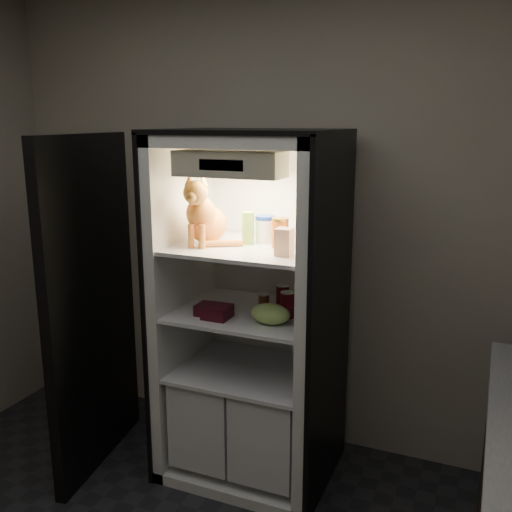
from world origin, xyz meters
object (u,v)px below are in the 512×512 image
(refrigerator, at_px, (253,333))
(soda_can_c, at_px, (287,305))
(cream_carton, at_px, (284,242))
(soda_can_a, at_px, (283,297))
(mayo_tub, at_px, (265,229))
(condiment_jar, at_px, (264,301))
(soda_can_b, at_px, (300,304))
(berry_box_left, at_px, (208,309))
(pepper_jar, at_px, (310,225))
(grape_bag, at_px, (270,314))
(tabby_cat, at_px, (205,218))
(berry_box_right, at_px, (217,312))
(parmesan_shaker, at_px, (248,228))
(salsa_jar, at_px, (280,233))

(refrigerator, distance_m, soda_can_c, 0.32)
(cream_carton, distance_m, soda_can_a, 0.43)
(mayo_tub, bearing_deg, condiment_jar, -75.48)
(soda_can_a, height_order, soda_can_b, soda_can_a)
(soda_can_b, height_order, condiment_jar, soda_can_b)
(berry_box_left, bearing_deg, pepper_jar, 28.25)
(condiment_jar, distance_m, grape_bag, 0.24)
(soda_can_a, xyz_separation_m, condiment_jar, (-0.10, -0.03, -0.02))
(tabby_cat, bearing_deg, berry_box_left, -62.92)
(berry_box_right, bearing_deg, berry_box_left, 157.76)
(soda_can_a, xyz_separation_m, soda_can_c, (0.07, -0.12, 0.00))
(soda_can_b, relative_size, berry_box_right, 0.92)
(refrigerator, distance_m, tabby_cat, 0.68)
(mayo_tub, xyz_separation_m, pepper_jar, (0.25, -0.00, 0.04))
(soda_can_c, bearing_deg, condiment_jar, 151.43)
(tabby_cat, bearing_deg, refrigerator, 21.50)
(mayo_tub, bearing_deg, berry_box_right, -117.88)
(mayo_tub, xyz_separation_m, condiment_jar, (0.01, -0.03, -0.38))
(cream_carton, distance_m, soda_can_b, 0.39)
(refrigerator, height_order, pepper_jar, refrigerator)
(condiment_jar, height_order, berry_box_right, condiment_jar)
(parmesan_shaker, relative_size, berry_box_right, 1.29)
(berry_box_right, bearing_deg, tabby_cat, 136.99)
(tabby_cat, relative_size, condiment_jar, 4.62)
(tabby_cat, bearing_deg, soda_can_b, 4.55)
(refrigerator, distance_m, condiment_jar, 0.20)
(tabby_cat, distance_m, soda_can_b, 0.66)
(pepper_jar, relative_size, soda_can_b, 1.81)
(mayo_tub, relative_size, grape_bag, 0.71)
(salsa_jar, xyz_separation_m, soda_can_b, (0.11, 0.02, -0.37))
(berry_box_left, bearing_deg, condiment_jar, 44.03)
(condiment_jar, bearing_deg, tabby_cat, -155.51)
(pepper_jar, distance_m, berry_box_right, 0.64)
(soda_can_c, bearing_deg, berry_box_left, -162.20)
(refrigerator, relative_size, berry_box_left, 16.74)
(refrigerator, xyz_separation_m, soda_can_a, (0.15, 0.04, 0.21))
(cream_carton, bearing_deg, parmesan_shaker, 146.94)
(soda_can_a, relative_size, grape_bag, 0.65)
(refrigerator, relative_size, berry_box_right, 14.43)
(soda_can_c, relative_size, grape_bag, 0.67)
(parmesan_shaker, distance_m, soda_can_c, 0.44)
(refrigerator, bearing_deg, condiment_jar, 13.06)
(parmesan_shaker, bearing_deg, cream_carton, -33.06)
(mayo_tub, distance_m, grape_bag, 0.46)
(parmesan_shaker, height_order, soda_can_a, parmesan_shaker)
(pepper_jar, xyz_separation_m, berry_box_left, (-0.46, -0.25, -0.43))
(grape_bag, bearing_deg, refrigerator, 131.98)
(pepper_jar, xyz_separation_m, berry_box_right, (-0.39, -0.27, -0.43))
(condiment_jar, bearing_deg, soda_can_b, -9.94)
(parmesan_shaker, bearing_deg, grape_bag, -41.89)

